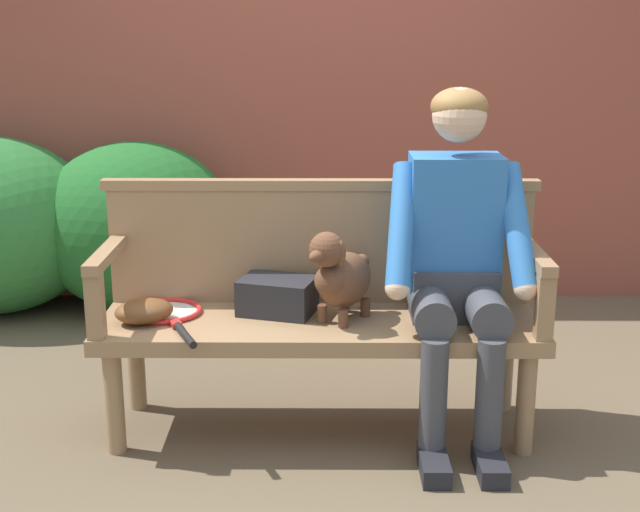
# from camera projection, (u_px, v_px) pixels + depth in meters

# --- Properties ---
(ground_plane) EXTENTS (40.00, 40.00, 0.00)m
(ground_plane) POSITION_uv_depth(u_px,v_px,m) (320.00, 429.00, 3.45)
(ground_plane) COLOR brown
(brick_garden_fence) EXTENTS (8.00, 0.30, 2.63)m
(brick_garden_fence) POSITION_uv_depth(u_px,v_px,m) (322.00, 65.00, 4.89)
(brick_garden_fence) COLOR brown
(brick_garden_fence) RESTS_ON ground
(hedge_bush_mid_left) EXTENTS (1.08, 0.88, 0.94)m
(hedge_bush_mid_left) POSITION_uv_depth(u_px,v_px,m) (137.00, 227.00, 4.74)
(hedge_bush_mid_left) COLOR #1E5B23
(hedge_bush_mid_left) RESTS_ON ground
(garden_bench) EXTENTS (1.68, 0.50, 0.46)m
(garden_bench) POSITION_uv_depth(u_px,v_px,m) (320.00, 334.00, 3.34)
(garden_bench) COLOR #93704C
(garden_bench) RESTS_ON ground
(bench_backrest) EXTENTS (1.72, 0.06, 0.50)m
(bench_backrest) POSITION_uv_depth(u_px,v_px,m) (320.00, 240.00, 3.47)
(bench_backrest) COLOR #93704C
(bench_backrest) RESTS_ON garden_bench
(bench_armrest_left_end) EXTENTS (0.06, 0.50, 0.28)m
(bench_armrest_left_end) POSITION_uv_depth(u_px,v_px,m) (102.00, 275.00, 3.19)
(bench_armrest_left_end) COLOR #93704C
(bench_armrest_left_end) RESTS_ON garden_bench
(bench_armrest_right_end) EXTENTS (0.06, 0.50, 0.28)m
(bench_armrest_right_end) POSITION_uv_depth(u_px,v_px,m) (538.00, 275.00, 3.18)
(bench_armrest_right_end) COLOR #93704C
(bench_armrest_right_end) RESTS_ON garden_bench
(person_seated) EXTENTS (0.56, 0.65, 1.33)m
(person_seated) POSITION_uv_depth(u_px,v_px,m) (456.00, 252.00, 3.24)
(person_seated) COLOR black
(person_seated) RESTS_ON ground
(dog_on_bench) EXTENTS (0.29, 0.35, 0.37)m
(dog_on_bench) POSITION_uv_depth(u_px,v_px,m) (340.00, 275.00, 3.25)
(dog_on_bench) COLOR brown
(dog_on_bench) RESTS_ON garden_bench
(tennis_racket) EXTENTS (0.38, 0.58, 0.03)m
(tennis_racket) POSITION_uv_depth(u_px,v_px,m) (167.00, 313.00, 3.36)
(tennis_racket) COLOR red
(tennis_racket) RESTS_ON garden_bench
(baseball_glove) EXTENTS (0.27, 0.24, 0.09)m
(baseball_glove) POSITION_uv_depth(u_px,v_px,m) (144.00, 311.00, 3.28)
(baseball_glove) COLOR brown
(baseball_glove) RESTS_ON garden_bench
(sports_bag) EXTENTS (0.32, 0.27, 0.14)m
(sports_bag) POSITION_uv_depth(u_px,v_px,m) (277.00, 296.00, 3.38)
(sports_bag) COLOR #232328
(sports_bag) RESTS_ON garden_bench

